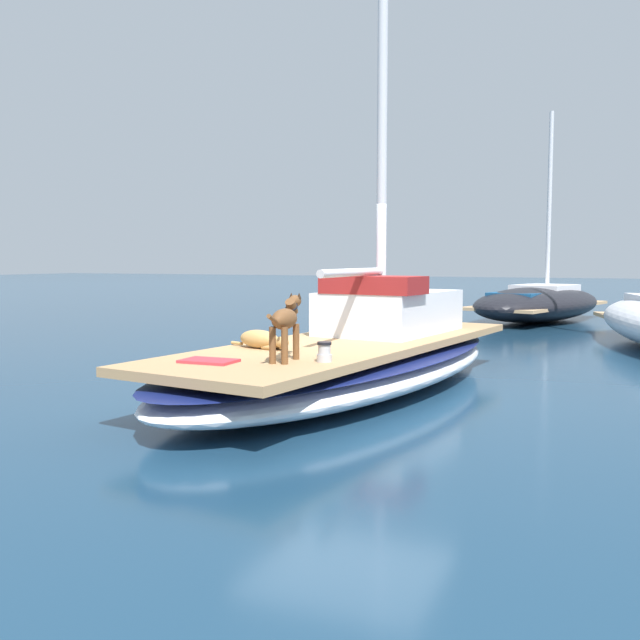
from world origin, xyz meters
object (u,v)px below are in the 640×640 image
object	(u,v)px
dog_tan	(261,340)
coiled_rope	(271,344)
deck_winch	(324,353)
dog_brown	(286,321)
deck_towel	(209,361)
moored_boat_far_astern	(538,303)
sailboat_main	(350,365)

from	to	relation	value
dog_tan	coiled_rope	xyz separation A→B (m)	(-0.02, 0.29, -0.08)
deck_winch	coiled_rope	bearing A→B (deg)	138.52
dog_brown	deck_towel	xyz separation A→B (m)	(-0.69, -0.41, -0.41)
dog_brown	deck_towel	bearing A→B (deg)	-149.10
dog_tan	moored_boat_far_astern	xyz separation A→B (m)	(1.88, 12.84, -0.25)
deck_winch	coiled_rope	world-z (taller)	deck_winch
coiled_rope	moored_boat_far_astern	xyz separation A→B (m)	(1.90, 12.56, -0.16)
dog_tan	deck_winch	world-z (taller)	dog_tan
dog_tan	moored_boat_far_astern	bearing A→B (deg)	81.67
dog_brown	deck_towel	distance (m)	0.90
deck_winch	coiled_rope	distance (m)	1.53
sailboat_main	dog_brown	size ratio (longest dim) A/B	8.02
moored_boat_far_astern	dog_tan	bearing A→B (deg)	-98.33
dog_brown	dog_tan	world-z (taller)	dog_brown
coiled_rope	dog_brown	bearing A→B (deg)	-55.97
dog_brown	coiled_rope	xyz separation A→B (m)	(-0.75, 1.10, -0.40)
dog_tan	moored_boat_far_astern	size ratio (longest dim) A/B	0.14
coiled_rope	deck_winch	bearing A→B (deg)	-41.48
deck_towel	deck_winch	bearing A→B (deg)	24.94
dog_brown	deck_winch	world-z (taller)	dog_brown
sailboat_main	moored_boat_far_astern	distance (m)	11.72
dog_tan	moored_boat_far_astern	distance (m)	12.98
dog_brown	deck_towel	size ratio (longest dim) A/B	1.68
dog_tan	deck_winch	size ratio (longest dim) A/B	4.44
dog_tan	deck_winch	distance (m)	1.33
dog_brown	dog_tan	distance (m)	1.13
dog_brown	coiled_rope	bearing A→B (deg)	124.03
moored_boat_far_astern	coiled_rope	bearing A→B (deg)	-98.62
dog_tan	deck_winch	bearing A→B (deg)	-32.80
sailboat_main	deck_winch	distance (m)	2.00
dog_brown	deck_winch	xyz separation A→B (m)	(0.40, 0.09, -0.32)
coiled_rope	sailboat_main	bearing A→B (deg)	51.82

